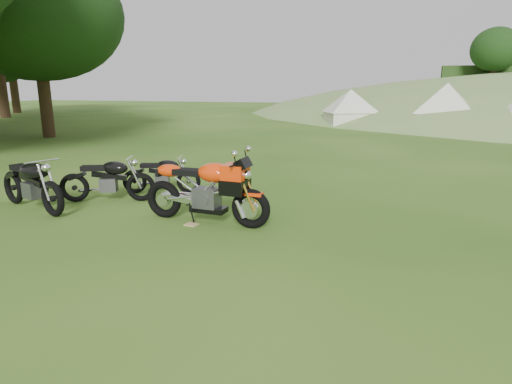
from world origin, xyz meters
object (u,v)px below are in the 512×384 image
(sport_motorcycle, at_px, (205,185))
(plywood_board, at_px, (191,225))
(vintage_moto_c, at_px, (107,178))
(vintage_moto_a, at_px, (31,182))
(tent_left, at_px, (350,106))
(vintage_moto_d, at_px, (161,174))
(tent_mid, at_px, (446,106))

(sport_motorcycle, distance_m, plywood_board, 0.74)
(sport_motorcycle, height_order, plywood_board, sport_motorcycle)
(sport_motorcycle, height_order, vintage_moto_c, sport_motorcycle)
(sport_motorcycle, bearing_deg, vintage_moto_a, -171.81)
(vintage_moto_c, xyz_separation_m, tent_left, (3.11, 20.12, 0.68))
(sport_motorcycle, xyz_separation_m, vintage_moto_a, (-3.56, -0.27, -0.13))
(vintage_moto_a, relative_size, tent_left, 0.78)
(plywood_board, bearing_deg, vintage_moto_d, 130.86)
(vintage_moto_d, bearing_deg, sport_motorcycle, -60.17)
(sport_motorcycle, bearing_deg, vintage_moto_c, 168.38)
(vintage_moto_c, bearing_deg, tent_mid, 45.37)
(vintage_moto_d, height_order, tent_left, tent_left)
(vintage_moto_a, relative_size, vintage_moto_d, 1.25)
(plywood_board, relative_size, vintage_moto_c, 0.11)
(tent_mid, bearing_deg, vintage_moto_a, -105.36)
(vintage_moto_c, bearing_deg, vintage_moto_a, -157.16)
(tent_mid, bearing_deg, vintage_moto_c, -103.98)
(vintage_moto_c, relative_size, vintage_moto_d, 1.12)
(vintage_moto_a, relative_size, tent_mid, 0.71)
(plywood_board, xyz_separation_m, tent_left, (0.76, 21.04, 1.18))
(vintage_moto_a, bearing_deg, vintage_moto_c, 63.00)
(vintage_moto_d, bearing_deg, vintage_moto_c, -143.90)
(vintage_moto_c, distance_m, tent_left, 20.38)
(vintage_moto_c, distance_m, vintage_moto_d, 1.21)
(vintage_moto_a, xyz_separation_m, vintage_moto_d, (1.73, 1.95, -0.11))
(plywood_board, xyz_separation_m, tent_mid, (6.15, 20.24, 1.29))
(vintage_moto_a, bearing_deg, sport_motorcycle, 23.67)
(vintage_moto_c, xyz_separation_m, tent_mid, (8.51, 19.32, 0.80))
(sport_motorcycle, xyz_separation_m, vintage_moto_c, (-2.54, 0.70, -0.19))
(vintage_moto_d, distance_m, tent_mid, 19.95)
(vintage_moto_a, bearing_deg, tent_left, 98.23)
(sport_motorcycle, distance_m, vintage_moto_d, 2.49)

